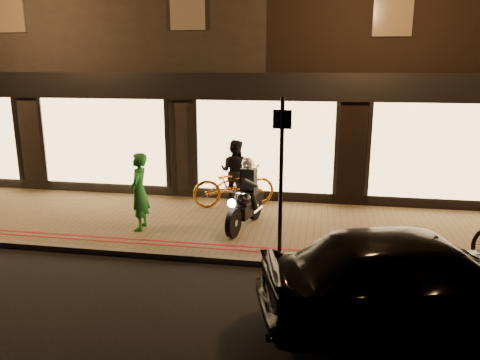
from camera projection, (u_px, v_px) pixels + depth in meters
name	position (u px, v px, depth m)	size (l,w,h in m)	color
ground	(237.00, 265.00, 8.86)	(90.00, 90.00, 0.00)	black
sidewalk	(253.00, 227.00, 10.76)	(50.00, 4.00, 0.12)	brown
kerb_stone	(238.00, 261.00, 8.90)	(50.00, 0.14, 0.12)	#59544C
red_kerb_lines	(242.00, 248.00, 9.36)	(50.00, 0.26, 0.01)	maroon
building_row	(283.00, 49.00, 16.43)	(48.00, 10.11, 8.50)	black
motorcycle	(246.00, 201.00, 10.45)	(0.72, 1.92, 1.59)	black
sign_post	(281.00, 168.00, 8.82)	(0.35, 0.09, 3.00)	black
bicycle_gold	(234.00, 185.00, 12.07)	(0.75, 2.14, 1.12)	#C37522
person_green	(139.00, 192.00, 10.28)	(0.63, 0.41, 1.72)	#217C2E
person_dark	(235.00, 171.00, 12.36)	(0.82, 0.64, 1.68)	black
parked_car	(417.00, 279.00, 6.61)	(1.79, 4.45, 1.52)	black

